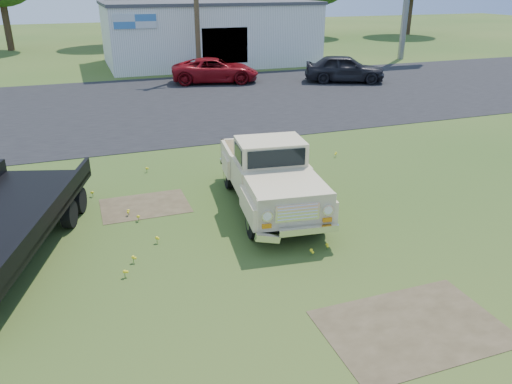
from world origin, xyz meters
TOP-DOWN VIEW (x-y plane):
  - ground at (0.00, 0.00)m, footprint 140.00×140.00m
  - asphalt_lot at (0.00, 15.00)m, footprint 90.00×14.00m
  - dirt_patch_a at (1.50, -3.00)m, footprint 3.00×2.00m
  - dirt_patch_b at (-2.00, 3.50)m, footprint 2.20×1.60m
  - commercial_building at (6.00, 26.99)m, footprint 14.20×8.20m
  - vintage_pickup_truck at (1.01, 2.35)m, footprint 2.51×5.16m
  - red_pickup at (4.33, 19.46)m, footprint 5.29×3.32m
  - dark_sedan at (11.34, 17.08)m, footprint 4.84×3.48m

SIDE VIEW (x-z plane):
  - ground at x=0.00m, z-range 0.00..0.00m
  - asphalt_lot at x=0.00m, z-range -0.01..0.01m
  - dirt_patch_a at x=1.50m, z-range -0.01..0.01m
  - dirt_patch_b at x=-2.00m, z-range -0.01..0.01m
  - red_pickup at x=4.33m, z-range 0.00..1.36m
  - dark_sedan at x=11.34m, z-range 0.00..1.53m
  - vintage_pickup_truck at x=1.01m, z-range 0.00..1.80m
  - commercial_building at x=6.00m, z-range 0.03..4.18m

